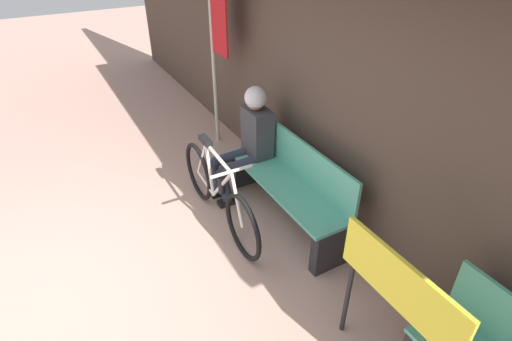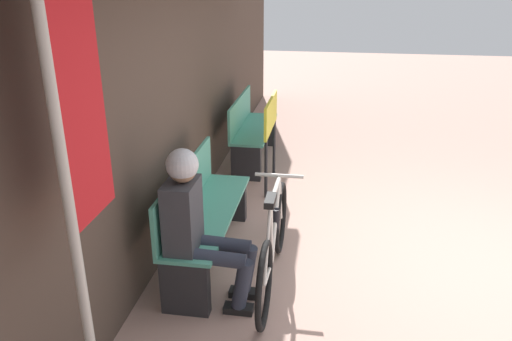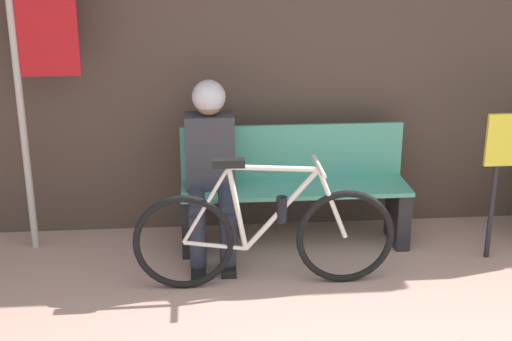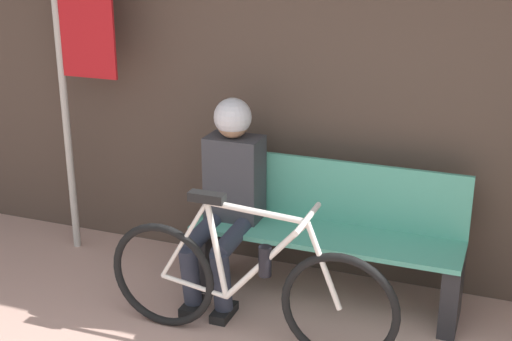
% 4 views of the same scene
% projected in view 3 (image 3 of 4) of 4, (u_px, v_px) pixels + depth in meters
% --- Properties ---
extents(storefront_wall, '(12.00, 0.56, 3.20)m').
position_uv_depth(storefront_wall, '(306.00, 7.00, 5.11)').
color(storefront_wall, '#4C3D33').
rests_on(storefront_wall, ground_plane).
extents(park_bench_near, '(1.62, 0.42, 0.86)m').
position_uv_depth(park_bench_near, '(294.00, 191.00, 5.13)').
color(park_bench_near, '#51A88E').
rests_on(park_bench_near, ground_plane).
extents(bicycle, '(1.68, 0.40, 0.87)m').
position_uv_depth(bicycle, '(265.00, 234.00, 4.52)').
color(bicycle, black).
rests_on(bicycle, ground_plane).
extents(person_seated, '(0.34, 0.65, 1.23)m').
position_uv_depth(person_seated, '(210.00, 158.00, 4.88)').
color(person_seated, '#2D3342').
rests_on(person_seated, ground_plane).
extents(banner_pole, '(0.45, 0.05, 2.40)m').
position_uv_depth(banner_pole, '(33.00, 28.00, 4.69)').
color(banner_pole, '#B7B2A8').
rests_on(banner_pole, ground_plane).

